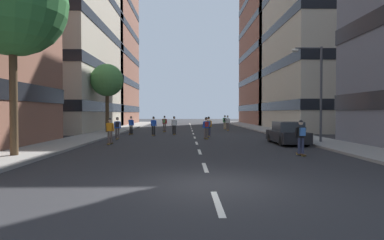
{
  "coord_description": "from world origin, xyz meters",
  "views": [
    {
      "loc": [
        -0.75,
        -9.66,
        2.16
      ],
      "look_at": [
        0.0,
        29.85,
        1.22
      ],
      "focal_mm": 30.46,
      "sensor_mm": 36.0,
      "label": 1
    }
  ],
  "objects_px": {
    "street_tree_mid": "(12,2)",
    "skater_8": "(117,127)",
    "parked_car_near": "(287,134)",
    "skater_10": "(131,124)",
    "skater_3": "(164,123)",
    "skater_2": "(228,122)",
    "skater_1": "(209,125)",
    "street_tree_near": "(107,81)",
    "skater_9": "(174,124)",
    "skater_5": "(110,130)",
    "skater_7": "(301,135)",
    "skater_6": "(225,121)",
    "skater_0": "(154,125)",
    "skater_4": "(206,126)",
    "streetlamp_right": "(316,83)"
  },
  "relations": [
    {
      "from": "street_tree_near",
      "to": "skater_9",
      "type": "relative_size",
      "value": 3.92
    },
    {
      "from": "skater_7",
      "to": "skater_9",
      "type": "relative_size",
      "value": 1.0
    },
    {
      "from": "skater_3",
      "to": "skater_2",
      "type": "bearing_deg",
      "value": 18.36
    },
    {
      "from": "street_tree_near",
      "to": "skater_7",
      "type": "bearing_deg",
      "value": -51.84
    },
    {
      "from": "skater_5",
      "to": "skater_6",
      "type": "xyz_separation_m",
      "value": [
        10.14,
        19.9,
        0.03
      ]
    },
    {
      "from": "skater_1",
      "to": "skater_8",
      "type": "xyz_separation_m",
      "value": [
        -7.5,
        -2.65,
        0.0
      ]
    },
    {
      "from": "skater_1",
      "to": "skater_5",
      "type": "xyz_separation_m",
      "value": [
        -7.12,
        -6.82,
        -0.03
      ]
    },
    {
      "from": "street_tree_mid",
      "to": "skater_8",
      "type": "distance_m",
      "value": 12.63
    },
    {
      "from": "skater_0",
      "to": "skater_5",
      "type": "relative_size",
      "value": 1.0
    },
    {
      "from": "skater_10",
      "to": "skater_5",
      "type": "bearing_deg",
      "value": -88.71
    },
    {
      "from": "skater_6",
      "to": "parked_car_near",
      "type": "bearing_deg",
      "value": -84.84
    },
    {
      "from": "parked_car_near",
      "to": "street_tree_near",
      "type": "distance_m",
      "value": 19.62
    },
    {
      "from": "street_tree_mid",
      "to": "skater_8",
      "type": "xyz_separation_m",
      "value": [
        2.61,
        10.65,
        -6.27
      ]
    },
    {
      "from": "skater_6",
      "to": "skater_7",
      "type": "distance_m",
      "value": 25.8
    },
    {
      "from": "street_tree_mid",
      "to": "skater_1",
      "type": "xyz_separation_m",
      "value": [
        10.11,
        13.31,
        -6.27
      ]
    },
    {
      "from": "skater_3",
      "to": "skater_9",
      "type": "xyz_separation_m",
      "value": [
        1.24,
        -4.75,
        -0.03
      ]
    },
    {
      "from": "skater_10",
      "to": "parked_car_near",
      "type": "bearing_deg",
      "value": -39.1
    },
    {
      "from": "skater_1",
      "to": "skater_8",
      "type": "bearing_deg",
      "value": -160.51
    },
    {
      "from": "skater_3",
      "to": "skater_10",
      "type": "relative_size",
      "value": 1.0
    },
    {
      "from": "skater_6",
      "to": "skater_8",
      "type": "relative_size",
      "value": 1.0
    },
    {
      "from": "streetlamp_right",
      "to": "skater_0",
      "type": "bearing_deg",
      "value": 146.57
    },
    {
      "from": "street_tree_mid",
      "to": "skater_7",
      "type": "distance_m",
      "value": 15.18
    },
    {
      "from": "skater_2",
      "to": "skater_3",
      "type": "xyz_separation_m",
      "value": [
        -7.31,
        -2.43,
        0.03
      ]
    },
    {
      "from": "skater_5",
      "to": "skater_10",
      "type": "relative_size",
      "value": 1.0
    },
    {
      "from": "skater_1",
      "to": "skater_6",
      "type": "distance_m",
      "value": 13.42
    },
    {
      "from": "street_tree_near",
      "to": "skater_7",
      "type": "height_order",
      "value": "street_tree_near"
    },
    {
      "from": "skater_0",
      "to": "skater_6",
      "type": "xyz_separation_m",
      "value": [
        8.02,
        11.8,
        0.03
      ]
    },
    {
      "from": "streetlamp_right",
      "to": "skater_0",
      "type": "relative_size",
      "value": 3.65
    },
    {
      "from": "parked_car_near",
      "to": "skater_10",
      "type": "height_order",
      "value": "skater_10"
    },
    {
      "from": "street_tree_near",
      "to": "skater_2",
      "type": "height_order",
      "value": "street_tree_near"
    },
    {
      "from": "skater_3",
      "to": "skater_6",
      "type": "distance_m",
      "value": 9.45
    },
    {
      "from": "skater_5",
      "to": "skater_7",
      "type": "height_order",
      "value": "same"
    },
    {
      "from": "skater_3",
      "to": "street_tree_mid",
      "type": "bearing_deg",
      "value": -105.59
    },
    {
      "from": "skater_1",
      "to": "skater_4",
      "type": "height_order",
      "value": "same"
    },
    {
      "from": "street_tree_mid",
      "to": "skater_7",
      "type": "xyz_separation_m",
      "value": [
        13.81,
        0.59,
        -6.27
      ]
    },
    {
      "from": "street_tree_mid",
      "to": "skater_8",
      "type": "height_order",
      "value": "street_tree_mid"
    },
    {
      "from": "skater_4",
      "to": "skater_10",
      "type": "xyz_separation_m",
      "value": [
        -6.97,
        5.5,
        -0.03
      ]
    },
    {
      "from": "skater_1",
      "to": "skater_10",
      "type": "distance_m",
      "value": 7.91
    },
    {
      "from": "street_tree_near",
      "to": "skater_1",
      "type": "height_order",
      "value": "street_tree_near"
    },
    {
      "from": "street_tree_mid",
      "to": "skater_0",
      "type": "relative_size",
      "value": 5.44
    },
    {
      "from": "parked_car_near",
      "to": "skater_3",
      "type": "bearing_deg",
      "value": 123.04
    },
    {
      "from": "skater_3",
      "to": "skater_8",
      "type": "distance_m",
      "value": 10.35
    },
    {
      "from": "streetlamp_right",
      "to": "skater_2",
      "type": "bearing_deg",
      "value": 103.73
    },
    {
      "from": "streetlamp_right",
      "to": "skater_3",
      "type": "xyz_separation_m",
      "value": [
        -11.27,
        13.78,
        -3.12
      ]
    },
    {
      "from": "street_tree_near",
      "to": "skater_1",
      "type": "relative_size",
      "value": 3.92
    },
    {
      "from": "skater_0",
      "to": "skater_3",
      "type": "bearing_deg",
      "value": 84.05
    },
    {
      "from": "skater_7",
      "to": "skater_10",
      "type": "relative_size",
      "value": 1.0
    },
    {
      "from": "skater_1",
      "to": "skater_10",
      "type": "bearing_deg",
      "value": 158.18
    },
    {
      "from": "skater_3",
      "to": "skater_5",
      "type": "height_order",
      "value": "same"
    },
    {
      "from": "skater_3",
      "to": "skater_7",
      "type": "bearing_deg",
      "value": -67.91
    }
  ]
}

